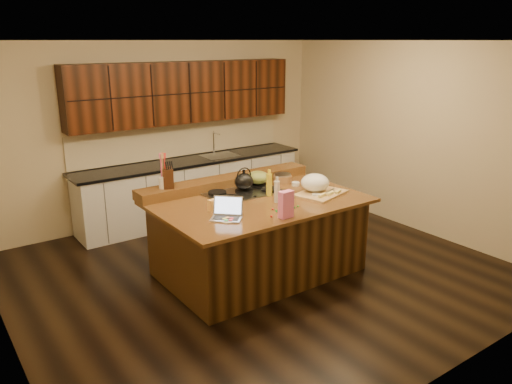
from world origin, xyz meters
TOP-DOWN VIEW (x-y plane):
  - room at (0.00, 0.00)m, footprint 5.52×5.02m
  - island at (0.00, 0.00)m, footprint 2.40×1.60m
  - back_ledge at (0.00, 0.70)m, footprint 2.40×0.30m
  - cooktop at (0.00, 0.30)m, footprint 0.92×0.52m
  - back_counter at (0.30, 2.23)m, footprint 3.70×0.66m
  - kettle at (0.00, 0.30)m, footprint 0.29×0.29m
  - green_bowl at (0.30, 0.43)m, footprint 0.36×0.36m
  - laptop at (-0.63, -0.31)m, footprint 0.40×0.40m
  - oil_bottle at (0.19, 0.05)m, footprint 0.08×0.08m
  - vinegar_bottle at (0.12, -0.20)m, footprint 0.08×0.08m
  - wooden_tray at (0.71, -0.21)m, footprint 0.69×0.58m
  - ramekin_a at (0.60, -0.33)m, footprint 0.13×0.13m
  - ramekin_b at (0.73, 0.20)m, footprint 0.13×0.13m
  - ramekin_c at (0.76, 0.40)m, footprint 0.13×0.13m
  - strainer_bowl at (0.70, 0.43)m, footprint 0.28×0.28m
  - kitchen_timer at (0.84, -0.37)m, footprint 0.09×0.09m
  - pink_bag at (-0.12, -0.66)m, footprint 0.16×0.09m
  - candy_plate at (-0.67, -0.39)m, footprint 0.20×0.20m
  - package_box at (-0.64, -0.03)m, footprint 0.10×0.08m
  - utensil_crock at (-0.86, 0.70)m, footprint 0.14×0.14m
  - knife_block at (-0.81, 0.70)m, footprint 0.18×0.22m
  - gumdrop_0 at (0.10, -0.49)m, footprint 0.02×0.02m
  - gumdrop_1 at (-0.05, -0.46)m, footprint 0.02×0.02m
  - gumdrop_2 at (-0.24, -0.57)m, footprint 0.02×0.02m
  - gumdrop_3 at (0.14, -0.49)m, footprint 0.02×0.02m
  - gumdrop_4 at (-0.03, -0.55)m, footprint 0.02×0.02m
  - gumdrop_5 at (0.20, -0.47)m, footprint 0.02×0.02m
  - gumdrop_6 at (0.08, -0.48)m, footprint 0.02×0.02m
  - gumdrop_7 at (-0.08, -0.45)m, footprint 0.02×0.02m
  - gumdrop_8 at (-0.09, -0.39)m, footprint 0.02×0.02m
  - gumdrop_9 at (-0.11, -0.48)m, footprint 0.02×0.02m

SIDE VIEW (x-z plane):
  - island at x=0.00m, z-range 0.00..0.92m
  - candy_plate at x=-0.67m, z-range 0.92..0.93m
  - gumdrop_0 at x=0.10m, z-range 0.92..0.94m
  - gumdrop_1 at x=-0.05m, z-range 0.92..0.94m
  - gumdrop_2 at x=-0.24m, z-range 0.92..0.94m
  - gumdrop_3 at x=0.14m, z-range 0.92..0.94m
  - gumdrop_4 at x=-0.03m, z-range 0.92..0.94m
  - gumdrop_5 at x=0.20m, z-range 0.92..0.94m
  - gumdrop_6 at x=0.08m, z-range 0.92..0.94m
  - gumdrop_7 at x=-0.08m, z-range 0.92..0.94m
  - gumdrop_8 at x=-0.09m, z-range 0.92..0.94m
  - gumdrop_9 at x=-0.11m, z-range 0.92..0.94m
  - cooktop at x=0.00m, z-range 0.91..0.96m
  - ramekin_a at x=0.60m, z-range 0.92..0.96m
  - ramekin_b at x=0.73m, z-range 0.92..0.96m
  - ramekin_c at x=0.76m, z-range 0.92..0.96m
  - kitchen_timer at x=0.84m, z-range 0.92..0.99m
  - strainer_bowl at x=0.70m, z-range 0.92..1.01m
  - laptop at x=-0.63m, z-range 0.87..1.09m
  - back_ledge at x=0.00m, z-range 0.92..1.04m
  - package_box at x=-0.64m, z-range 0.92..1.05m
  - back_counter at x=0.30m, z-range -0.22..2.18m
  - wooden_tray at x=0.71m, z-range 0.91..1.15m
  - green_bowl at x=0.30m, z-range 0.97..1.12m
  - vinegar_bottle at x=0.12m, z-range 0.92..1.17m
  - oil_bottle at x=0.19m, z-range 0.92..1.19m
  - pink_bag at x=-0.12m, z-range 0.92..1.21m
  - kettle at x=0.00m, z-range 0.97..1.17m
  - utensil_crock at x=-0.86m, z-range 1.04..1.18m
  - knife_block at x=-0.81m, z-range 1.04..1.27m
  - room at x=0.00m, z-range -0.01..2.71m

